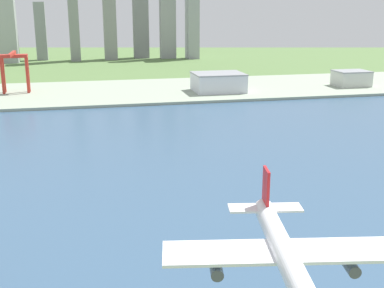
{
  "coord_description": "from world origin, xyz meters",
  "views": [
    {
      "loc": [
        -46.69,
        20.98,
        78.34
      ],
      "look_at": [
        -3.31,
        211.93,
        24.3
      ],
      "focal_mm": 46.47,
      "sensor_mm": 36.0,
      "label": 1
    }
  ],
  "objects": [
    {
      "name": "airplane_landing",
      "position": [
        -18.77,
        82.27,
        43.29
      ],
      "size": [
        36.76,
        39.2,
        11.3
      ],
      "color": "white"
    },
    {
      "name": "port_crane_red",
      "position": [
        -103.53,
        495.87,
        29.61
      ],
      "size": [
        23.77,
        44.59,
        37.46
      ],
      "color": "#B72D23",
      "rests_on": "industrial_pier"
    },
    {
      "name": "industrial_pier",
      "position": [
        0.0,
        490.0,
        1.25
      ],
      "size": [
        840.0,
        140.0,
        2.5
      ],
      "primitive_type": "cube",
      "color": "#96A48D",
      "rests_on": "ground"
    },
    {
      "name": "water_bay",
      "position": [
        0.0,
        240.0,
        0.07
      ],
      "size": [
        840.0,
        360.0,
        0.15
      ],
      "primitive_type": "cube",
      "color": "#385675",
      "rests_on": "ground"
    },
    {
      "name": "warehouse_annex",
      "position": [
        217.16,
        466.59,
        10.17
      ],
      "size": [
        32.93,
        26.24,
        15.3
      ],
      "color": "silver",
      "rests_on": "industrial_pier"
    },
    {
      "name": "distant_skyline",
      "position": [
        -26.04,
        812.58,
        62.9
      ],
      "size": [
        337.19,
        76.72,
        157.88
      ],
      "color": "gray",
      "rests_on": "ground"
    },
    {
      "name": "ground_plane",
      "position": [
        0.0,
        300.0,
        0.0
      ],
      "size": [
        2400.0,
        2400.0,
        0.0
      ],
      "primitive_type": "plane",
      "color": "#567640"
    },
    {
      "name": "warehouse_main",
      "position": [
        79.09,
        464.28,
        11.1
      ],
      "size": [
        46.16,
        38.34,
        17.15
      ],
      "color": "silver",
      "rests_on": "industrial_pier"
    }
  ]
}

